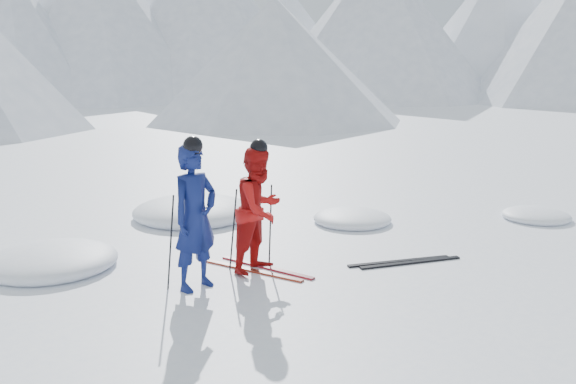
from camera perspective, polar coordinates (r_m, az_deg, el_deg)
ground at (r=10.31m, az=9.45°, el=-5.26°), size 160.00×160.00×0.00m
mountain_range at (r=44.16m, az=-20.61°, el=15.91°), size 106.15×62.94×15.53m
skier_blue at (r=8.26m, az=-8.68°, el=-2.39°), size 0.82×0.63×1.98m
skier_red at (r=8.91m, az=-2.70°, el=-1.66°), size 1.08×0.96×1.85m
pole_blue_left at (r=8.35m, az=-10.92°, el=-4.67°), size 0.13×0.09×1.32m
pole_blue_right at (r=8.68m, az=-7.95°, el=-3.94°), size 0.13×0.08×1.32m
pole_red_left at (r=9.03m, az=-5.15°, el=-3.53°), size 0.12×0.10×1.23m
pole_red_right at (r=9.27m, az=-1.66°, el=-3.09°), size 0.12×0.09×1.23m
ski_worn_left at (r=9.10m, az=-3.27°, el=-7.36°), size 0.69×1.62×0.03m
ski_worn_right at (r=9.23m, az=-2.02°, el=-7.07°), size 0.58×1.65×0.03m
ski_loose_a at (r=9.65m, az=10.35°, el=-6.40°), size 1.63×0.68×0.03m
ski_loose_b at (r=9.63m, az=11.42°, el=-6.49°), size 1.64×0.62×0.03m
snow_lumps at (r=11.46m, az=-7.03°, el=-3.46°), size 10.22×6.10×0.53m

